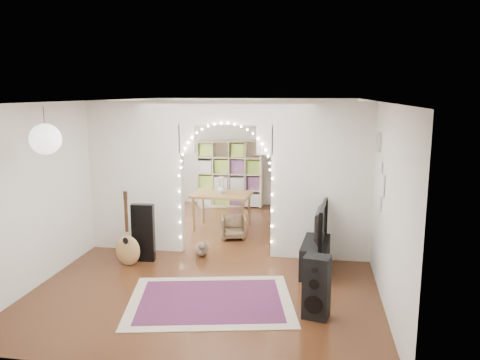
# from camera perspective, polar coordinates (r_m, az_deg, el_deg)

# --- Properties ---
(floor) EXTENTS (7.50, 7.50, 0.00)m
(floor) POSITION_cam_1_polar(r_m,az_deg,el_deg) (8.55, -1.63, -8.79)
(floor) COLOR black
(floor) RESTS_ON ground
(ceiling) EXTENTS (5.00, 7.50, 0.02)m
(ceiling) POSITION_cam_1_polar(r_m,az_deg,el_deg) (8.06, -1.74, 9.62)
(ceiling) COLOR white
(ceiling) RESTS_ON wall_back
(wall_back) EXTENTS (5.00, 0.02, 2.70)m
(wall_back) POSITION_cam_1_polar(r_m,az_deg,el_deg) (11.86, 1.74, 3.39)
(wall_back) COLOR silver
(wall_back) RESTS_ON floor
(wall_front) EXTENTS (5.00, 0.02, 2.70)m
(wall_front) POSITION_cam_1_polar(r_m,az_deg,el_deg) (4.68, -10.47, -8.11)
(wall_front) COLOR silver
(wall_front) RESTS_ON floor
(wall_left) EXTENTS (0.02, 7.50, 2.70)m
(wall_left) POSITION_cam_1_polar(r_m,az_deg,el_deg) (9.01, -17.50, 0.60)
(wall_left) COLOR silver
(wall_left) RESTS_ON floor
(wall_right) EXTENTS (0.02, 7.50, 2.70)m
(wall_right) POSITION_cam_1_polar(r_m,az_deg,el_deg) (8.11, 15.93, -0.37)
(wall_right) COLOR silver
(wall_right) RESTS_ON floor
(divider_wall) EXTENTS (5.00, 0.20, 2.70)m
(divider_wall) POSITION_cam_1_polar(r_m,az_deg,el_deg) (8.19, -1.69, 0.66)
(divider_wall) COLOR silver
(divider_wall) RESTS_ON floor
(fairy_lights) EXTENTS (1.64, 0.04, 1.60)m
(fairy_lights) POSITION_cam_1_polar(r_m,az_deg,el_deg) (8.04, -1.87, 1.38)
(fairy_lights) COLOR #FFEABF
(fairy_lights) RESTS_ON divider_wall
(window) EXTENTS (0.04, 1.20, 1.40)m
(window) POSITION_cam_1_polar(r_m,az_deg,el_deg) (10.59, -13.06, 3.07)
(window) COLOR white
(window) RESTS_ON wall_left
(wall_clock) EXTENTS (0.03, 0.31, 0.31)m
(wall_clock) POSITION_cam_1_polar(r_m,az_deg,el_deg) (7.41, 16.59, 4.45)
(wall_clock) COLOR white
(wall_clock) RESTS_ON wall_right
(picture_frames) EXTENTS (0.02, 0.50, 0.70)m
(picture_frames) POSITION_cam_1_polar(r_m,az_deg,el_deg) (7.11, 16.73, -0.70)
(picture_frames) COLOR white
(picture_frames) RESTS_ON wall_right
(paper_lantern) EXTENTS (0.40, 0.40, 0.40)m
(paper_lantern) POSITION_cam_1_polar(r_m,az_deg,el_deg) (6.52, -22.63, 4.62)
(paper_lantern) COLOR white
(paper_lantern) RESTS_ON ceiling
(ceiling_fan) EXTENTS (1.10, 1.10, 0.30)m
(ceiling_fan) POSITION_cam_1_polar(r_m,az_deg,el_deg) (10.04, 0.46, 8.11)
(ceiling_fan) COLOR #C28F40
(ceiling_fan) RESTS_ON ceiling
(area_rug) EXTENTS (2.53, 2.10, 0.02)m
(area_rug) POSITION_cam_1_polar(r_m,az_deg,el_deg) (6.69, -3.61, -14.45)
(area_rug) COLOR maroon
(area_rug) RESTS_ON floor
(guitar_case) EXTENTS (0.39, 0.15, 0.99)m
(guitar_case) POSITION_cam_1_polar(r_m,az_deg,el_deg) (8.16, -11.71, -6.31)
(guitar_case) COLOR black
(guitar_case) RESTS_ON floor
(acoustic_guitar) EXTENTS (0.45, 0.31, 1.07)m
(acoustic_guitar) POSITION_cam_1_polar(r_m,az_deg,el_deg) (8.00, -13.58, -6.94)
(acoustic_guitar) COLOR #B67C49
(acoustic_guitar) RESTS_ON floor
(tabby_cat) EXTENTS (0.28, 0.49, 0.32)m
(tabby_cat) POSITION_cam_1_polar(r_m,az_deg,el_deg) (8.34, -4.65, -8.37)
(tabby_cat) COLOR brown
(tabby_cat) RESTS_ON floor
(floor_speaker) EXTENTS (0.37, 0.34, 0.82)m
(floor_speaker) POSITION_cam_1_polar(r_m,az_deg,el_deg) (6.16, 9.31, -12.77)
(floor_speaker) COLOR black
(floor_speaker) RESTS_ON floor
(media_console) EXTENTS (0.49, 1.03, 0.50)m
(media_console) POSITION_cam_1_polar(r_m,az_deg,el_deg) (7.68, 9.15, -9.22)
(media_console) COLOR black
(media_console) RESTS_ON floor
(tv) EXTENTS (0.24, 1.08, 0.62)m
(tv) POSITION_cam_1_polar(r_m,az_deg,el_deg) (7.51, 9.28, -5.20)
(tv) COLOR black
(tv) RESTS_ON media_console
(bookcase) EXTENTS (1.68, 0.94, 1.68)m
(bookcase) POSITION_cam_1_polar(r_m,az_deg,el_deg) (11.78, -1.22, 0.83)
(bookcase) COLOR beige
(bookcase) RESTS_ON floor
(dining_table) EXTENTS (1.25, 0.88, 0.76)m
(dining_table) POSITION_cam_1_polar(r_m,az_deg,el_deg) (9.83, -2.25, -2.07)
(dining_table) COLOR brown
(dining_table) RESTS_ON floor
(flower_vase) EXTENTS (0.20, 0.20, 0.19)m
(flower_vase) POSITION_cam_1_polar(r_m,az_deg,el_deg) (9.79, -2.26, -1.11)
(flower_vase) COLOR white
(flower_vase) RESTS_ON dining_table
(dining_chair_left) EXTENTS (0.56, 0.57, 0.44)m
(dining_chair_left) POSITION_cam_1_polar(r_m,az_deg,el_deg) (9.28, -0.78, -5.79)
(dining_chair_left) COLOR brown
(dining_chair_left) RESTS_ON floor
(dining_chair_right) EXTENTS (0.56, 0.57, 0.45)m
(dining_chair_right) POSITION_cam_1_polar(r_m,az_deg,el_deg) (10.06, 5.74, -4.49)
(dining_chair_right) COLOR brown
(dining_chair_right) RESTS_ON floor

